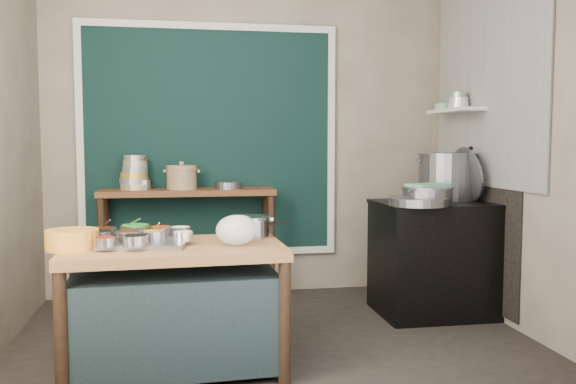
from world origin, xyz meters
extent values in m
cube|color=black|center=(0.00, 0.00, -0.01)|extent=(3.50, 3.00, 0.02)
cube|color=gray|center=(0.00, 1.51, 1.40)|extent=(3.50, 0.02, 2.80)
cube|color=gray|center=(1.76, 0.00, 1.40)|extent=(0.02, 3.00, 2.80)
cube|color=black|center=(-0.35, 1.47, 1.35)|extent=(2.10, 0.02, 1.90)
cube|color=#B2B2AA|center=(1.74, 0.55, 1.85)|extent=(0.02, 1.70, 1.70)
cube|color=black|center=(1.74, 0.65, 0.70)|extent=(0.01, 1.30, 1.30)
cube|color=beige|center=(1.63, 0.85, 1.60)|extent=(0.22, 0.70, 0.03)
cube|color=olive|center=(-0.65, -0.33, 0.38)|extent=(1.28, 0.78, 0.75)
cube|color=brown|center=(-0.55, 1.28, 0.47)|extent=(1.45, 0.40, 0.95)
cube|color=black|center=(1.35, 0.55, 0.42)|extent=(0.90, 0.68, 0.85)
cube|color=black|center=(1.35, 0.55, 0.86)|extent=(0.92, 0.69, 0.03)
cube|color=gray|center=(-0.85, -0.29, 0.76)|extent=(0.63, 0.49, 0.03)
cylinder|color=gray|center=(-1.07, -0.30, 0.81)|extent=(0.16, 0.16, 0.06)
cylinder|color=silver|center=(-0.60, -0.34, 0.80)|extent=(0.12, 0.12, 0.05)
cylinder|color=gray|center=(-1.02, -0.47, 0.80)|extent=(0.12, 0.12, 0.05)
cylinder|color=gray|center=(-0.61, -0.16, 0.80)|extent=(0.12, 0.12, 0.06)
cylinder|color=gray|center=(-0.86, -0.47, 0.80)|extent=(0.14, 0.14, 0.06)
cylinder|color=gray|center=(-1.06, -0.17, 0.81)|extent=(0.15, 0.15, 0.06)
cylinder|color=gray|center=(-0.73, -0.15, 0.80)|extent=(0.14, 0.14, 0.06)
cylinder|color=gray|center=(-0.88, -0.14, 0.81)|extent=(0.18, 0.18, 0.07)
cylinder|color=gray|center=(-0.76, -0.32, 0.80)|extent=(0.14, 0.14, 0.06)
cylinder|color=gray|center=(-0.90, -0.32, 0.81)|extent=(0.15, 0.15, 0.06)
cylinder|color=orange|center=(-1.20, -0.38, 0.81)|extent=(0.37, 0.37, 0.11)
ellipsoid|color=white|center=(-0.30, -0.41, 0.84)|extent=(0.25, 0.22, 0.18)
ellipsoid|color=white|center=(-0.26, -0.22, 0.83)|extent=(0.21, 0.17, 0.15)
cylinder|color=tan|center=(-0.98, 1.31, 0.97)|extent=(0.25, 0.25, 0.05)
cylinder|color=gray|center=(-0.98, 1.31, 1.02)|extent=(0.24, 0.24, 0.05)
cylinder|color=gold|center=(-0.98, 1.31, 1.07)|extent=(0.22, 0.22, 0.05)
cylinder|color=gray|center=(-0.98, 1.31, 1.12)|extent=(0.21, 0.21, 0.05)
cylinder|color=tan|center=(-0.98, 1.31, 1.16)|extent=(0.20, 0.20, 0.05)
cylinder|color=gray|center=(-0.98, 1.31, 1.21)|extent=(0.18, 0.18, 0.05)
cylinder|color=gray|center=(-0.90, 1.28, 0.99)|extent=(0.18, 0.18, 0.08)
cylinder|color=gray|center=(-0.21, 1.25, 0.98)|extent=(0.30, 0.30, 0.06)
cylinder|color=gray|center=(1.61, 0.57, 1.09)|extent=(0.12, 0.44, 0.43)
cube|color=#5FA87A|center=(1.22, 0.44, 1.02)|extent=(0.33, 0.28, 0.02)
cylinder|color=gray|center=(1.10, 0.32, 0.91)|extent=(0.54, 0.54, 0.06)
cylinder|color=silver|center=(1.63, 0.82, 1.64)|extent=(0.16, 0.16, 0.04)
cylinder|color=silver|center=(1.63, 0.82, 1.68)|extent=(0.15, 0.15, 0.04)
cylinder|color=gray|center=(1.63, 0.82, 1.72)|extent=(0.14, 0.14, 0.04)
cylinder|color=gray|center=(1.63, 1.08, 1.64)|extent=(0.21, 0.21, 0.06)
camera|label=1|loc=(-0.61, -3.87, 1.34)|focal=38.00mm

